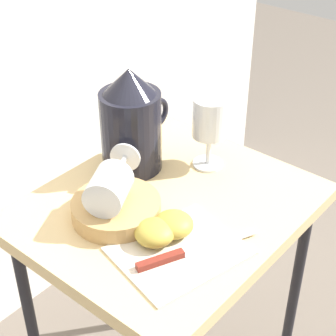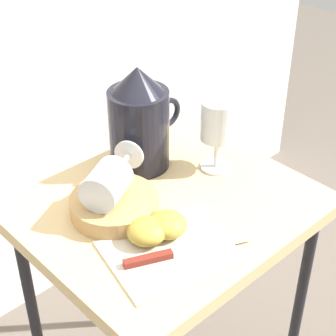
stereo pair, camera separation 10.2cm
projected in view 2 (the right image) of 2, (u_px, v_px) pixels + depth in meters
The scene contains 9 objects.
table at pixel (168, 231), 1.11m from camera, with size 0.53×0.46×0.66m.
linen_napkin at pixel (169, 251), 0.95m from camera, with size 0.21×0.17×0.00m, color beige.
basket_tray at pixel (114, 205), 1.03m from camera, with size 0.16×0.16×0.04m, color tan.
pitcher at pixel (139, 127), 1.13m from camera, with size 0.18×0.12×0.22m.
wine_glass_upright at pixel (218, 124), 1.11m from camera, with size 0.07×0.07×0.15m.
wine_glass_tipped_near at pixel (108, 183), 1.00m from camera, with size 0.16×0.13×0.07m.
apple_half_left at pixel (147, 231), 0.96m from camera, with size 0.07×0.07×0.04m, color #B29938.
apple_half_right at pixel (167, 224), 0.98m from camera, with size 0.07×0.07×0.04m, color #B29938.
knife at pixel (169, 255), 0.94m from camera, with size 0.21×0.11×0.01m.
Camera 2 is at (-0.58, -0.62, 1.31)m, focal length 59.72 mm.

